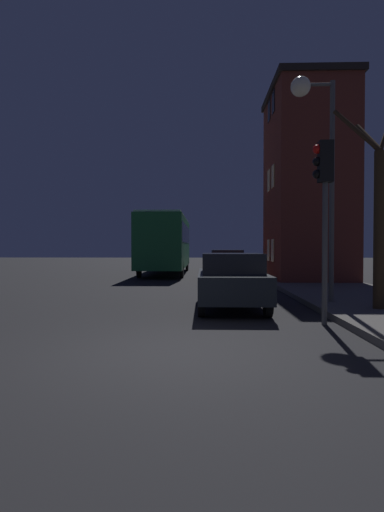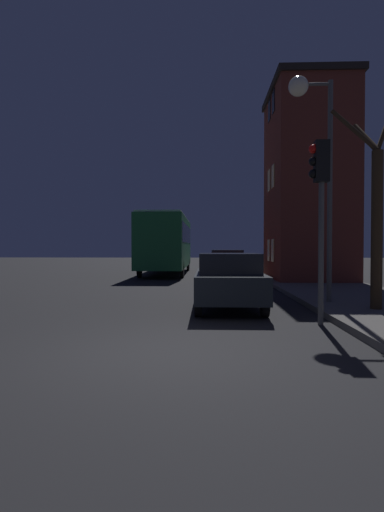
{
  "view_description": "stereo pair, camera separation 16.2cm",
  "coord_description": "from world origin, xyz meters",
  "px_view_note": "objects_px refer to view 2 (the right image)",
  "views": [
    {
      "loc": [
        0.63,
        -6.32,
        1.7
      ],
      "look_at": [
        0.03,
        13.63,
        1.27
      ],
      "focal_mm": 28.0,
      "sensor_mm": 36.0,
      "label": 1
    },
    {
      "loc": [
        0.79,
        -6.32,
        1.7
      ],
      "look_at": [
        0.03,
        13.63,
        1.27
      ],
      "focal_mm": 28.0,
      "sensor_mm": 36.0,
      "label": 2
    }
  ],
  "objects_px": {
    "car_near_lane": "(229,280)",
    "car_mid_lane": "(226,265)",
    "streetlamp": "(311,129)",
    "traffic_light": "(320,193)",
    "bare_tree": "(375,212)",
    "bus": "(167,240)"
  },
  "relations": [
    {
      "from": "bare_tree",
      "to": "car_near_lane",
      "type": "bearing_deg",
      "value": 167.89
    },
    {
      "from": "car_near_lane",
      "to": "car_mid_lane",
      "type": "height_order",
      "value": "car_mid_lane"
    },
    {
      "from": "bus",
      "to": "car_mid_lane",
      "type": "distance_m",
      "value": 6.53
    },
    {
      "from": "traffic_light",
      "to": "car_near_lane",
      "type": "xyz_separation_m",
      "value": [
        -1.86,
        2.2,
        -2.09
      ]
    },
    {
      "from": "traffic_light",
      "to": "car_near_lane",
      "type": "distance_m",
      "value": 3.56
    },
    {
      "from": "bare_tree",
      "to": "car_mid_lane",
      "type": "bearing_deg",
      "value": 107.71
    },
    {
      "from": "traffic_light",
      "to": "bus",
      "type": "relative_size",
      "value": 0.38
    },
    {
      "from": "car_mid_lane",
      "to": "bus",
      "type": "bearing_deg",
      "value": 124.15
    },
    {
      "from": "car_near_lane",
      "to": "car_mid_lane",
      "type": "bearing_deg",
      "value": 87.62
    },
    {
      "from": "bare_tree",
      "to": "car_mid_lane",
      "type": "height_order",
      "value": "bare_tree"
    },
    {
      "from": "streetlamp",
      "to": "car_near_lane",
      "type": "xyz_separation_m",
      "value": [
        -2.35,
        -0.46,
        -4.25
      ]
    },
    {
      "from": "traffic_light",
      "to": "bus",
      "type": "xyz_separation_m",
      "value": [
        -5.06,
        16.86,
        -0.72
      ]
    },
    {
      "from": "streetlamp",
      "to": "bare_tree",
      "type": "bearing_deg",
      "value": -44.08
    },
    {
      "from": "streetlamp",
      "to": "car_near_lane",
      "type": "height_order",
      "value": "streetlamp"
    },
    {
      "from": "streetlamp",
      "to": "traffic_light",
      "type": "distance_m",
      "value": 3.46
    },
    {
      "from": "bare_tree",
      "to": "traffic_light",
      "type": "bearing_deg",
      "value": -141.33
    },
    {
      "from": "streetlamp",
      "to": "traffic_light",
      "type": "relative_size",
      "value": 1.59
    },
    {
      "from": "bare_tree",
      "to": "bus",
      "type": "bearing_deg",
      "value": 113.86
    },
    {
      "from": "streetlamp",
      "to": "traffic_light",
      "type": "height_order",
      "value": "streetlamp"
    },
    {
      "from": "streetlamp",
      "to": "bare_tree",
      "type": "distance_m",
      "value": 3.06
    },
    {
      "from": "streetlamp",
      "to": "bare_tree",
      "type": "relative_size",
      "value": 1.22
    },
    {
      "from": "traffic_light",
      "to": "streetlamp",
      "type": "bearing_deg",
      "value": 79.6
    }
  ]
}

